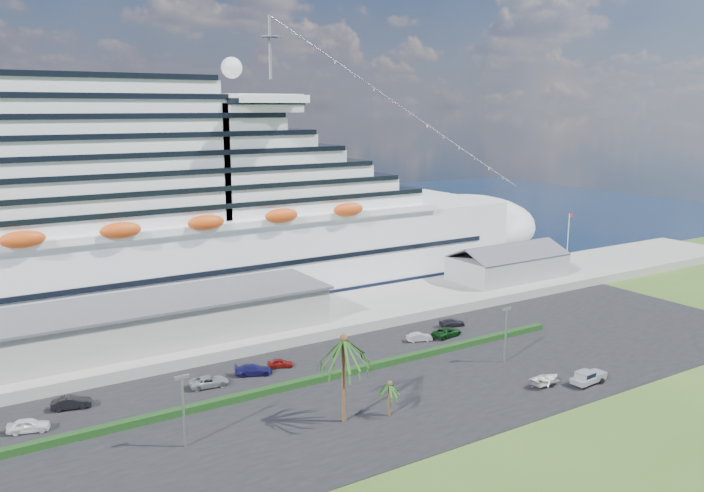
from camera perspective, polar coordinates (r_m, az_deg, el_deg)
ground at (r=86.33m, az=6.60°, el=-13.79°), size 420.00×420.00×0.00m
asphalt_lot at (r=94.36m, az=2.36°, el=-11.41°), size 140.00×38.00×0.12m
wharf at (r=117.62m, az=-5.69°, el=-6.32°), size 240.00×20.00×1.80m
water at (r=200.26m, az=-17.25°, el=0.39°), size 420.00×160.00×0.02m
cruise_ship at (r=129.21m, az=-19.25°, el=1.91°), size 191.00×38.00×54.00m
terminal_building at (r=108.24m, az=-17.73°, el=-6.13°), size 61.00×15.00×6.30m
port_shed at (r=146.39m, az=12.82°, el=-1.58°), size 24.00×12.31×7.37m
flagpole at (r=158.68m, az=17.52°, el=0.60°), size 1.08×0.16×12.00m
hedge at (r=94.24m, az=-3.49°, el=-11.11°), size 88.00×1.10×0.90m
lamp_post_left at (r=78.38m, az=-13.86°, el=-12.49°), size 1.60×0.35×8.27m
lamp_post_right at (r=102.45m, az=12.68°, el=-6.66°), size 1.60×0.35×8.27m
palm_tall at (r=80.47m, az=-0.69°, el=-8.53°), size 8.82×8.82×11.13m
palm_short at (r=84.16m, az=3.13°, el=-11.68°), size 3.53×3.53×4.56m
parked_car_0 at (r=89.36m, az=-25.29°, el=-13.32°), size 4.97×3.11×1.58m
parked_car_1 at (r=93.54m, az=-22.29°, el=-11.95°), size 5.00×2.74×1.56m
parked_car_2 at (r=95.07m, az=-11.79°, el=-10.96°), size 5.45×3.03×1.44m
parked_car_3 at (r=97.90m, az=-8.19°, el=-10.14°), size 5.60×3.96×1.51m
parked_car_4 at (r=100.13m, az=-5.99°, el=-9.66°), size 3.97×2.84×1.26m
parked_car_5 at (r=110.62m, az=5.62°, el=-7.54°), size 4.33×2.67×1.35m
parked_car_6 at (r=113.25m, az=7.88°, el=-7.10°), size 5.66×3.22×1.49m
parked_car_7 at (r=118.50m, az=8.31°, el=-6.31°), size 4.83×2.80×1.32m
pickup_truck at (r=98.98m, az=19.03°, el=-10.24°), size 5.55×2.35×1.91m
boat_trailer at (r=96.77m, az=15.83°, el=-10.58°), size 5.29×3.51×1.51m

